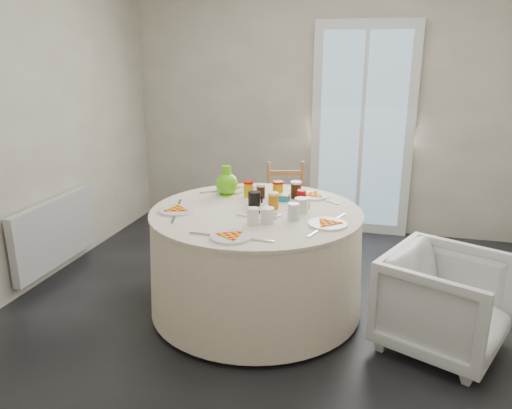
% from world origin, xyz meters
% --- Properties ---
extents(floor, '(4.00, 4.00, 0.00)m').
position_xyz_m(floor, '(0.00, 0.00, 0.00)').
color(floor, black).
rests_on(floor, ground).
extents(wall_back, '(4.00, 0.02, 2.60)m').
position_xyz_m(wall_back, '(0.00, 2.00, 1.30)').
color(wall_back, '#BCB5A3').
rests_on(wall_back, floor).
extents(wall_left, '(0.02, 4.00, 2.60)m').
position_xyz_m(wall_left, '(-2.00, 0.00, 1.30)').
color(wall_left, '#BCB5A3').
rests_on(wall_left, floor).
extents(glass_door, '(1.00, 0.08, 2.10)m').
position_xyz_m(glass_door, '(0.40, 1.95, 1.05)').
color(glass_door, silver).
rests_on(glass_door, floor).
extents(radiator, '(0.07, 1.00, 0.55)m').
position_xyz_m(radiator, '(-1.94, 0.20, 0.38)').
color(radiator, silver).
rests_on(radiator, floor).
extents(table, '(1.51, 1.51, 0.77)m').
position_xyz_m(table, '(-0.19, 0.08, 0.38)').
color(table, white).
rests_on(table, floor).
extents(wooden_chair, '(0.46, 0.45, 0.83)m').
position_xyz_m(wooden_chair, '(-0.20, 1.23, 0.47)').
color(wooden_chair, '#B4673A').
rests_on(wooden_chair, floor).
extents(armchair, '(0.86, 0.88, 0.70)m').
position_xyz_m(armchair, '(1.08, -0.11, 0.39)').
color(armchair, silver).
rests_on(armchair, floor).
extents(place_settings, '(1.77, 1.77, 0.02)m').
position_xyz_m(place_settings, '(-0.19, 0.08, 0.77)').
color(place_settings, white).
rests_on(place_settings, table).
extents(jar_cluster, '(0.54, 0.39, 0.14)m').
position_xyz_m(jar_cluster, '(-0.13, 0.35, 0.82)').
color(jar_cluster, '#99460F').
rests_on(jar_cluster, table).
extents(butter_tub, '(0.13, 0.09, 0.05)m').
position_xyz_m(butter_tub, '(-0.07, 0.36, 0.79)').
color(butter_tub, teal).
rests_on(butter_tub, table).
extents(green_pitcher, '(0.22, 0.22, 0.22)m').
position_xyz_m(green_pitcher, '(-0.50, 0.40, 0.87)').
color(green_pitcher, '#61CA14').
rests_on(green_pitcher, table).
extents(cheese_platter, '(0.30, 0.24, 0.03)m').
position_xyz_m(cheese_platter, '(-0.13, -0.02, 0.77)').
color(cheese_platter, white).
rests_on(cheese_platter, table).
extents(mugs_glasses, '(0.67, 0.67, 0.12)m').
position_xyz_m(mugs_glasses, '(-0.05, 0.07, 0.81)').
color(mugs_glasses, gray).
rests_on(mugs_glasses, table).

